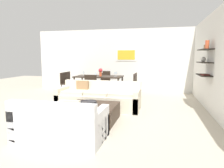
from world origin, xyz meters
name	(u,v)px	position (x,y,z in m)	size (l,w,h in m)	color
ground_plane	(97,111)	(0.00, 0.00, 0.00)	(18.00, 18.00, 0.00)	#BCB29E
back_wall_unit	(128,60)	(0.30, 3.53, 1.35)	(8.40, 0.09, 2.70)	silver
right_wall_shelf_unit	(213,63)	(3.03, 0.60, 1.35)	(0.34, 8.20, 2.70)	silver
sofa_beige	(99,98)	(-0.05, 0.34, 0.29)	(2.39, 0.90, 0.78)	beige
loveseat_white	(61,125)	(-0.03, -2.06, 0.29)	(1.55, 0.90, 0.78)	white
coffee_table	(92,113)	(0.14, -0.85, 0.19)	(1.15, 1.09, 0.38)	#38281E
decorative_bowl	(88,103)	(0.05, -0.82, 0.42)	(0.40, 0.40, 0.08)	black
dining_table	(99,78)	(-0.69, 2.44, 0.68)	(1.87, 0.95, 0.75)	black
dining_chair_left_near	(66,82)	(-2.03, 2.22, 0.50)	(0.44, 0.44, 0.88)	black
dining_chair_foot	(92,85)	(-0.69, 1.55, 0.50)	(0.44, 0.44, 0.88)	black
dining_chair_head	(105,80)	(-0.69, 3.32, 0.50)	(0.44, 0.44, 0.88)	black
dining_chair_right_far	(133,82)	(0.65, 2.65, 0.50)	(0.44, 0.44, 0.88)	black
dining_chair_right_near	(131,84)	(0.65, 2.22, 0.50)	(0.44, 0.44, 0.88)	black
dining_chair_left_far	(70,81)	(-2.03, 2.65, 0.50)	(0.44, 0.44, 0.88)	black
wine_glass_head	(102,72)	(-0.69, 2.85, 0.87)	(0.08, 0.08, 0.16)	silver
wine_glass_right_far	(116,73)	(0.00, 2.55, 0.88)	(0.08, 0.08, 0.18)	silver
wine_glass_foot	(96,74)	(-0.69, 2.02, 0.86)	(0.06, 0.06, 0.17)	silver
wine_glass_left_far	(84,73)	(-1.38, 2.55, 0.86)	(0.07, 0.07, 0.16)	silver
wine_glass_right_near	(115,73)	(0.00, 2.32, 0.88)	(0.07, 0.07, 0.17)	silver
centerpiece_vase	(100,71)	(-0.62, 2.44, 0.93)	(0.16, 0.16, 0.31)	#D85933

